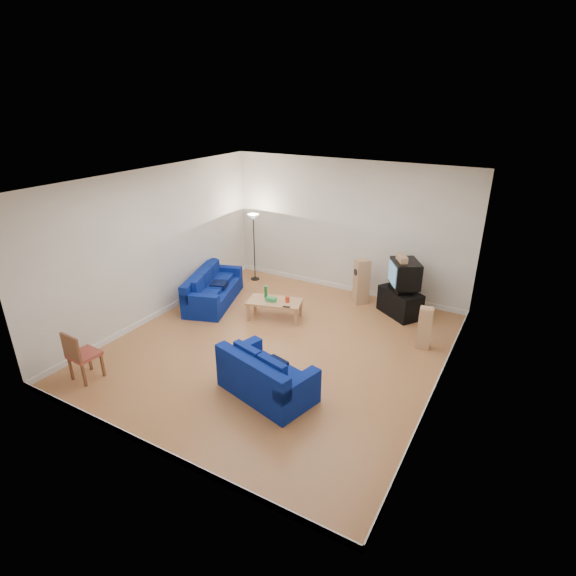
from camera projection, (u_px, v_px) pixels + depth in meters
The scene contains 16 objects.
room at pixel (277, 273), 8.14m from camera, with size 6.01×6.51×3.21m.
sofa_three_seat at pixel (212, 291), 10.52m from camera, with size 1.44×2.13×0.76m.
sofa_loveseat at pixel (265, 379), 7.24m from camera, with size 1.73×1.24×0.78m.
coffee_table at pixel (275, 303), 9.73m from camera, with size 1.27×0.87×0.42m.
bottle at pixel (266, 292), 9.79m from camera, with size 0.07×0.07×0.29m, color #197233.
tissue_box at pixel (271, 299), 9.66m from camera, with size 0.22×0.12×0.09m, color green.
red_canister at pixel (287, 299), 9.61m from camera, with size 0.09×0.09×0.13m, color red.
remote at pixel (286, 307), 9.41m from camera, with size 0.15×0.05×0.02m, color black.
tv_stand at pixel (400, 302), 9.93m from camera, with size 0.96×0.53×0.59m, color black.
av_receiver at pixel (401, 289), 9.75m from camera, with size 0.47×0.38×0.11m, color black.
television at pixel (405, 273), 9.67m from camera, with size 0.84×0.90×0.56m.
centre_speaker at pixel (402, 258), 9.53m from camera, with size 0.38×0.15×0.13m, color tan.
speaker_left at pixel (361, 282), 10.40m from camera, with size 0.40×0.40×1.08m.
speaker_right at pixel (425, 328), 8.57m from camera, with size 0.28×0.23×0.85m.
floor_lamp at pixel (254, 226), 11.38m from camera, with size 0.30×0.30×1.77m.
dining_chair at pixel (80, 354), 7.54m from camera, with size 0.46×0.46×0.92m.
Camera 1 is at (3.92, -6.49, 4.51)m, focal length 28.00 mm.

